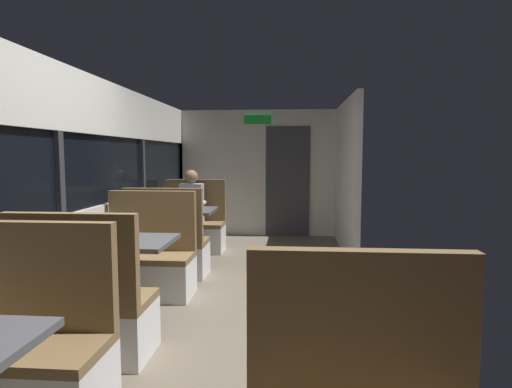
# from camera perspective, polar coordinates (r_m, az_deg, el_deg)

# --- Properties ---
(ground_plane) EXTENTS (3.30, 9.20, 0.02)m
(ground_plane) POSITION_cam_1_polar(r_m,az_deg,el_deg) (3.91, -4.72, -17.25)
(ground_plane) COLOR #665B4C
(carriage_window_panel_left) EXTENTS (0.09, 8.48, 2.30)m
(carriage_window_panel_left) POSITION_cam_1_polar(r_m,az_deg,el_deg) (4.13, -25.14, -0.49)
(carriage_window_panel_left) COLOR beige
(carriage_window_panel_left) RESTS_ON ground_plane
(carriage_end_bulkhead) EXTENTS (2.90, 0.11, 2.30)m
(carriage_end_bulkhead) POSITION_cam_1_polar(r_m,az_deg,el_deg) (7.78, 0.67, 2.74)
(carriage_end_bulkhead) COLOR beige
(carriage_end_bulkhead) RESTS_ON ground_plane
(carriage_aisle_panel_right) EXTENTS (0.08, 2.40, 2.30)m
(carriage_aisle_panel_right) POSITION_cam_1_polar(r_m,az_deg,el_deg) (6.63, 12.04, 2.27)
(carriage_aisle_panel_right) COLOR beige
(carriage_aisle_panel_right) RESTS_ON ground_plane
(bench_near_window_facing_entry) EXTENTS (0.95, 0.50, 1.10)m
(bench_near_window_facing_entry) POSITION_cam_1_polar(r_m,az_deg,el_deg) (2.88, -28.82, -19.16)
(bench_near_window_facing_entry) COLOR silver
(bench_near_window_facing_entry) RESTS_ON ground_plane
(dining_table_mid_window) EXTENTS (0.90, 0.70, 0.74)m
(dining_table_mid_window) POSITION_cam_1_polar(r_m,az_deg,el_deg) (3.97, -17.72, -7.31)
(dining_table_mid_window) COLOR #9E9EA3
(dining_table_mid_window) RESTS_ON ground_plane
(bench_mid_window_facing_end) EXTENTS (0.95, 0.50, 1.10)m
(bench_mid_window_facing_end) POSITION_cam_1_polar(r_m,az_deg,el_deg) (3.44, -22.14, -14.80)
(bench_mid_window_facing_end) COLOR silver
(bench_mid_window_facing_end) RESTS_ON ground_plane
(bench_mid_window_facing_entry) EXTENTS (0.95, 0.50, 1.10)m
(bench_mid_window_facing_entry) POSITION_cam_1_polar(r_m,az_deg,el_deg) (4.68, -14.32, -9.23)
(bench_mid_window_facing_entry) COLOR silver
(bench_mid_window_facing_entry) RESTS_ON ground_plane
(dining_table_far_window) EXTENTS (0.90, 0.70, 0.74)m
(dining_table_far_window) POSITION_cam_1_polar(r_m,az_deg,el_deg) (5.94, -9.98, -2.99)
(dining_table_far_window) COLOR #9E9EA3
(dining_table_far_window) RESTS_ON ground_plane
(bench_far_window_facing_end) EXTENTS (0.95, 0.50, 1.10)m
(bench_far_window_facing_end) POSITION_cam_1_polar(r_m,az_deg,el_deg) (5.33, -11.84, -7.38)
(bench_far_window_facing_end) COLOR silver
(bench_far_window_facing_end) RESTS_ON ground_plane
(bench_far_window_facing_entry) EXTENTS (0.95, 0.50, 1.10)m
(bench_far_window_facing_entry) POSITION_cam_1_polar(r_m,az_deg,el_deg) (6.66, -8.42, -4.78)
(bench_far_window_facing_entry) COLOR silver
(bench_far_window_facing_entry) RESTS_ON ground_plane
(seated_passenger) EXTENTS (0.47, 0.55, 1.26)m
(seated_passenger) POSITION_cam_1_polar(r_m,az_deg,el_deg) (6.55, -8.59, -3.09)
(seated_passenger) COLOR #26262D
(seated_passenger) RESTS_ON ground_plane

